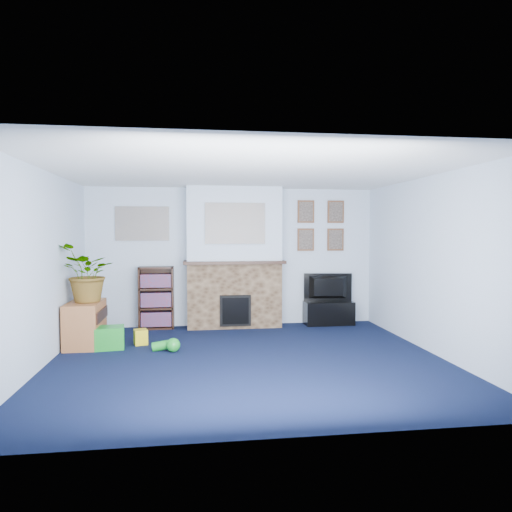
{
  "coord_description": "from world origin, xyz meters",
  "views": [
    {
      "loc": [
        -0.68,
        -5.72,
        1.63
      ],
      "look_at": [
        0.22,
        0.85,
        1.29
      ],
      "focal_mm": 32.0,
      "sensor_mm": 36.0,
      "label": 1
    }
  ],
  "objects": [
    {
      "name": "toy_block",
      "position": [
        -1.46,
        1.0,
        0.11
      ],
      "size": [
        0.22,
        0.22,
        0.22
      ],
      "primitive_type": "cube",
      "rotation": [
        0.0,
        0.0,
        0.29
      ],
      "color": "yellow",
      "rests_on": "ground"
    },
    {
      "name": "wall_front",
      "position": [
        0.0,
        -2.25,
        1.2
      ],
      "size": [
        5.0,
        0.04,
        2.4
      ],
      "primitive_type": "cube",
      "color": "silver",
      "rests_on": "ground"
    },
    {
      "name": "portrait_tr",
      "position": [
        1.85,
        2.23,
        2.0
      ],
      "size": [
        0.3,
        0.03,
        0.4
      ],
      "primitive_type": "cube",
      "color": "brown",
      "rests_on": "wall_back"
    },
    {
      "name": "collage_left",
      "position": [
        -1.55,
        2.23,
        1.78
      ],
      "size": [
        0.9,
        0.03,
        0.58
      ],
      "primitive_type": "cube",
      "color": "gray",
      "rests_on": "wall_back"
    },
    {
      "name": "portrait_tl",
      "position": [
        1.3,
        2.23,
        2.0
      ],
      "size": [
        0.3,
        0.03,
        0.4
      ],
      "primitive_type": "cube",
      "color": "brown",
      "rests_on": "wall_back"
    },
    {
      "name": "mantel_clock",
      "position": [
        -0.04,
        2.0,
        1.22
      ],
      "size": [
        0.09,
        0.06,
        0.13
      ],
      "primitive_type": "cube",
      "color": "gold",
      "rests_on": "chimney_breast"
    },
    {
      "name": "wall_right",
      "position": [
        2.5,
        0.0,
        1.2
      ],
      "size": [
        0.04,
        4.5,
        2.4
      ],
      "primitive_type": "cube",
      "color": "silver",
      "rests_on": "ground"
    },
    {
      "name": "collage_main",
      "position": [
        0.0,
        1.84,
        1.78
      ],
      "size": [
        1.0,
        0.03,
        0.68
      ],
      "primitive_type": "cube",
      "color": "gray",
      "rests_on": "chimney_breast"
    },
    {
      "name": "green_crate",
      "position": [
        -1.86,
        0.81,
        0.14
      ],
      "size": [
        0.43,
        0.36,
        0.31
      ],
      "primitive_type": "cube",
      "rotation": [
        0.0,
        0.0,
        0.13
      ],
      "color": "#198C26",
      "rests_on": "ground"
    },
    {
      "name": "wall_back",
      "position": [
        0.0,
        2.25,
        1.2
      ],
      "size": [
        5.0,
        0.04,
        2.4
      ],
      "primitive_type": "cube",
      "color": "silver",
      "rests_on": "ground"
    },
    {
      "name": "wall_left",
      "position": [
        -2.5,
        0.0,
        1.2
      ],
      "size": [
        0.04,
        4.5,
        2.4
      ],
      "primitive_type": "cube",
      "color": "silver",
      "rests_on": "ground"
    },
    {
      "name": "bookshelf",
      "position": [
        -1.32,
        2.11,
        0.5
      ],
      "size": [
        0.58,
        0.28,
        1.05
      ],
      "color": "black",
      "rests_on": "ground"
    },
    {
      "name": "mantel_teddy",
      "position": [
        -0.61,
        2.0,
        1.22
      ],
      "size": [
        0.13,
        0.13,
        0.13
      ],
      "primitive_type": "sphere",
      "color": "slate",
      "rests_on": "chimney_breast"
    },
    {
      "name": "toy_ball",
      "position": [
        -0.97,
        0.51,
        0.09
      ],
      "size": [
        0.19,
        0.19,
        0.19
      ],
      "primitive_type": "sphere",
      "color": "#198C26",
      "rests_on": "ground"
    },
    {
      "name": "television",
      "position": [
        1.67,
        2.05,
        0.65
      ],
      "size": [
        0.86,
        0.22,
        0.49
      ],
      "primitive_type": "imported",
      "rotation": [
        0.0,
        0.0,
        3.02
      ],
      "color": "black",
      "rests_on": "tv_stand"
    },
    {
      "name": "mantel_can",
      "position": [
        0.68,
        2.0,
        1.21
      ],
      "size": [
        0.05,
        0.05,
        0.11
      ],
      "primitive_type": "cylinder",
      "color": "yellow",
      "rests_on": "chimney_breast"
    },
    {
      "name": "chimney_breast",
      "position": [
        0.0,
        2.05,
        1.18
      ],
      "size": [
        1.72,
        0.5,
        2.4
      ],
      "color": "brown",
      "rests_on": "ground"
    },
    {
      "name": "portrait_bl",
      "position": [
        1.3,
        2.23,
        1.5
      ],
      "size": [
        0.3,
        0.03,
        0.4
      ],
      "primitive_type": "cube",
      "color": "brown",
      "rests_on": "wall_back"
    },
    {
      "name": "ceiling",
      "position": [
        0.0,
        0.0,
        2.4
      ],
      "size": [
        5.0,
        4.5,
        0.01
      ],
      "primitive_type": "cube",
      "color": "white",
      "rests_on": "wall_back"
    },
    {
      "name": "tv_stand",
      "position": [
        1.67,
        2.03,
        0.23
      ],
      "size": [
        0.86,
        0.36,
        0.41
      ],
      "primitive_type": "cube",
      "color": "black",
      "rests_on": "ground"
    },
    {
      "name": "potted_plant",
      "position": [
        -2.19,
        0.99,
        1.05
      ],
      "size": [
        0.77,
        0.85,
        0.84
      ],
      "primitive_type": "imported",
      "rotation": [
        0.0,
        0.0,
        4.55
      ],
      "color": "#26661E",
      "rests_on": "sideboard"
    },
    {
      "name": "toy_tube",
      "position": [
        -1.12,
        0.61,
        0.07
      ],
      "size": [
        0.29,
        0.13,
        0.17
      ],
      "primitive_type": "cylinder",
      "rotation": [
        0.0,
        1.43,
        0.0
      ],
      "color": "#198C26",
      "rests_on": "ground"
    },
    {
      "name": "floor",
      "position": [
        0.0,
        0.0,
        0.0
      ],
      "size": [
        5.0,
        4.5,
        0.01
      ],
      "primitive_type": "cube",
      "color": "black",
      "rests_on": "ground"
    },
    {
      "name": "sideboard",
      "position": [
        -2.24,
        1.04,
        0.35
      ],
      "size": [
        0.45,
        0.81,
        0.63
      ],
      "primitive_type": "cube",
      "color": "#9C5C32",
      "rests_on": "ground"
    },
    {
      "name": "portrait_br",
      "position": [
        1.85,
        2.23,
        1.5
      ],
      "size": [
        0.3,
        0.03,
        0.4
      ],
      "primitive_type": "cube",
      "color": "brown",
      "rests_on": "wall_back"
    },
    {
      "name": "mantel_candle",
      "position": [
        0.33,
        2.0,
        1.23
      ],
      "size": [
        0.05,
        0.05,
        0.15
      ],
      "primitive_type": "cylinder",
      "color": "#B2BFC6",
      "rests_on": "chimney_breast"
    }
  ]
}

